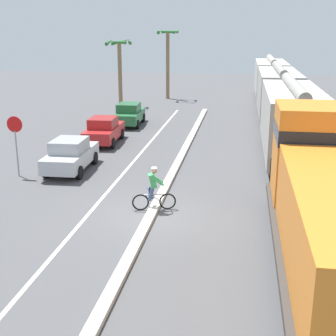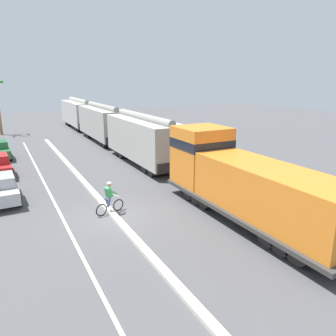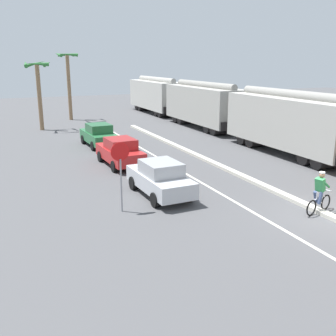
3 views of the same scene
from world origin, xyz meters
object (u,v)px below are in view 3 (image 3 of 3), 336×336
parked_car_silver (160,178)px  palm_tree_far (38,81)px  hopper_car_trailing (156,95)px  parked_car_red (120,152)px  cyclist (320,194)px  hopper_car_middle (204,105)px  parked_car_green (99,135)px  palm_tree_near (68,73)px  stop_sign (120,163)px  hopper_car_lead (290,123)px

parked_car_silver → palm_tree_far: bearing=97.9°
hopper_car_trailing → parked_car_red: 24.20m
cyclist → hopper_car_middle: bearing=74.0°
hopper_car_trailing → cyclist: hopper_car_trailing is taller
parked_car_green → palm_tree_near: (0.57, 14.18, 3.99)m
parked_car_silver → stop_sign: stop_sign is taller
palm_tree_near → palm_tree_far: bearing=-123.7°
hopper_car_middle → parked_car_silver: (-10.89, -15.87, -1.26)m
stop_sign → palm_tree_far: size_ratio=0.47×
parked_car_green → cyclist: bearing=-73.2°
parked_car_silver → hopper_car_lead: bearing=21.4°
hopper_car_middle → parked_car_silver: 19.29m
hopper_car_trailing → palm_tree_near: size_ratio=1.55×
hopper_car_lead → cyclist: hopper_car_lead is taller
hopper_car_trailing → parked_car_green: 19.11m
hopper_car_middle → stop_sign: (-13.08, -17.07, -0.05)m
hopper_car_lead → hopper_car_trailing: (0.00, 23.20, 0.00)m
hopper_car_middle → parked_car_red: size_ratio=2.48×
hopper_car_trailing → cyclist: size_ratio=6.18×
cyclist → stop_sign: size_ratio=0.60×
palm_tree_far → parked_car_silver: bearing=-82.1°
hopper_car_lead → hopper_car_trailing: 23.20m
stop_sign → palm_tree_near: palm_tree_near is taller
hopper_car_middle → hopper_car_trailing: 11.60m
parked_car_green → hopper_car_middle: bearing=20.9°
palm_tree_far → hopper_car_lead: bearing=-49.9°
stop_sign → palm_tree_near: 27.42m
cyclist → hopper_car_lead: bearing=56.4°
stop_sign → palm_tree_far: 21.94m
hopper_car_middle → cyclist: bearing=-106.0°
cyclist → hopper_car_trailing: bearing=79.6°
hopper_car_lead → hopper_car_middle: 11.60m
stop_sign → palm_tree_near: size_ratio=0.42×
parked_car_silver → parked_car_red: 5.93m
hopper_car_trailing → parked_car_green: (-10.79, -15.72, -1.26)m
hopper_car_middle → stop_sign: size_ratio=3.68×
parked_car_silver → stop_sign: size_ratio=1.48×
hopper_car_lead → cyclist: bearing=-123.6°
parked_car_red → palm_tree_near: bearing=87.8°
parked_car_green → stop_sign: bearing=-100.0°
cyclist → stop_sign: stop_sign is taller
hopper_car_lead → parked_car_green: (-10.79, 7.48, -1.26)m
parked_car_red → palm_tree_near: palm_tree_near is taller
cyclist → parked_car_green: bearing=106.8°
hopper_car_lead → parked_car_silver: (-10.89, -4.27, -1.26)m
hopper_car_lead → parked_car_red: size_ratio=2.48×
hopper_car_lead → stop_sign: size_ratio=3.68×
stop_sign → hopper_car_lead: bearing=22.7°
parked_car_silver → parked_car_green: size_ratio=1.00×
parked_car_silver → cyclist: cyclist is taller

